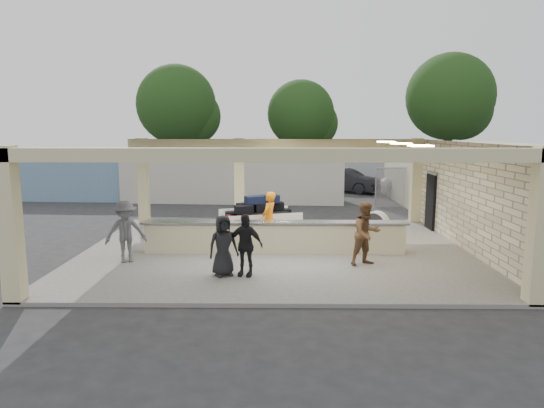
{
  "coord_description": "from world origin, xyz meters",
  "views": [
    {
      "loc": [
        0.11,
        -15.18,
        3.89
      ],
      "look_at": [
        -0.1,
        1.0,
        1.39
      ],
      "focal_mm": 32.0,
      "sensor_mm": 36.0,
      "label": 1
    }
  ],
  "objects_px": {
    "luggage_cart": "(259,216)",
    "car_white_b": "(462,184)",
    "baggage_handler": "(269,219)",
    "car_white_a": "(432,184)",
    "passenger_b": "(245,245)",
    "container_blue": "(77,177)",
    "passenger_d": "(223,245)",
    "car_dark": "(346,180)",
    "container_white": "(233,178)",
    "passenger_a": "(366,233)",
    "passenger_c": "(126,232)",
    "drum_fan": "(376,225)",
    "baggage_counter": "(275,237)"
  },
  "relations": [
    {
      "from": "luggage_cart",
      "to": "car_dark",
      "type": "xyz_separation_m",
      "value": [
        4.9,
        13.66,
        -0.18
      ]
    },
    {
      "from": "car_white_b",
      "to": "passenger_d",
      "type": "bearing_deg",
      "value": 170.94
    },
    {
      "from": "baggage_counter",
      "to": "container_white",
      "type": "xyz_separation_m",
      "value": [
        -2.33,
        11.44,
        0.69
      ]
    },
    {
      "from": "passenger_a",
      "to": "passenger_c",
      "type": "bearing_deg",
      "value": 153.83
    },
    {
      "from": "passenger_d",
      "to": "car_dark",
      "type": "relative_size",
      "value": 0.36
    },
    {
      "from": "container_blue",
      "to": "baggage_counter",
      "type": "bearing_deg",
      "value": -44.57
    },
    {
      "from": "passenger_c",
      "to": "car_dark",
      "type": "height_order",
      "value": "passenger_c"
    },
    {
      "from": "baggage_handler",
      "to": "luggage_cart",
      "type": "bearing_deg",
      "value": -137.75
    },
    {
      "from": "passenger_b",
      "to": "passenger_c",
      "type": "relative_size",
      "value": 0.92
    },
    {
      "from": "car_white_b",
      "to": "container_white",
      "type": "xyz_separation_m",
      "value": [
        -13.27,
        -2.43,
        0.57
      ]
    },
    {
      "from": "car_white_b",
      "to": "container_blue",
      "type": "distance_m",
      "value": 22.17
    },
    {
      "from": "baggage_handler",
      "to": "car_white_a",
      "type": "distance_m",
      "value": 15.24
    },
    {
      "from": "drum_fan",
      "to": "car_white_b",
      "type": "height_order",
      "value": "car_white_b"
    },
    {
      "from": "drum_fan",
      "to": "car_white_b",
      "type": "relative_size",
      "value": 0.23
    },
    {
      "from": "passenger_c",
      "to": "passenger_d",
      "type": "xyz_separation_m",
      "value": [
        2.94,
        -1.25,
        -0.09
      ]
    },
    {
      "from": "car_white_a",
      "to": "car_white_b",
      "type": "distance_m",
      "value": 2.17
    },
    {
      "from": "passenger_b",
      "to": "container_blue",
      "type": "relative_size",
      "value": 0.17
    },
    {
      "from": "passenger_a",
      "to": "car_dark",
      "type": "bearing_deg",
      "value": 59.58
    },
    {
      "from": "car_white_a",
      "to": "container_blue",
      "type": "distance_m",
      "value": 20.12
    },
    {
      "from": "luggage_cart",
      "to": "baggage_handler",
      "type": "distance_m",
      "value": 1.18
    },
    {
      "from": "passenger_d",
      "to": "car_dark",
      "type": "height_order",
      "value": "passenger_d"
    },
    {
      "from": "container_white",
      "to": "car_dark",
      "type": "bearing_deg",
      "value": 35.55
    },
    {
      "from": "container_white",
      "to": "car_white_a",
      "type": "bearing_deg",
      "value": 11.65
    },
    {
      "from": "luggage_cart",
      "to": "car_white_a",
      "type": "relative_size",
      "value": 0.53
    },
    {
      "from": "drum_fan",
      "to": "car_white_a",
      "type": "xyz_separation_m",
      "value": [
        5.48,
        11.41,
        0.14
      ]
    },
    {
      "from": "passenger_a",
      "to": "passenger_d",
      "type": "height_order",
      "value": "passenger_a"
    },
    {
      "from": "luggage_cart",
      "to": "container_white",
      "type": "height_order",
      "value": "container_white"
    },
    {
      "from": "luggage_cart",
      "to": "passenger_d",
      "type": "height_order",
      "value": "passenger_d"
    },
    {
      "from": "passenger_a",
      "to": "passenger_d",
      "type": "relative_size",
      "value": 1.13
    },
    {
      "from": "luggage_cart",
      "to": "car_white_b",
      "type": "height_order",
      "value": "luggage_cart"
    },
    {
      "from": "container_blue",
      "to": "baggage_handler",
      "type": "bearing_deg",
      "value": -43.04
    },
    {
      "from": "container_blue",
      "to": "passenger_a",
      "type": "bearing_deg",
      "value": -41.61
    },
    {
      "from": "passenger_a",
      "to": "car_white_b",
      "type": "distance_m",
      "value": 17.37
    },
    {
      "from": "passenger_a",
      "to": "car_white_a",
      "type": "relative_size",
      "value": 0.32
    },
    {
      "from": "passenger_a",
      "to": "container_white",
      "type": "xyz_separation_m",
      "value": [
        -4.92,
        12.79,
        0.27
      ]
    },
    {
      "from": "baggage_handler",
      "to": "passenger_a",
      "type": "relative_size",
      "value": 1.0
    },
    {
      "from": "baggage_counter",
      "to": "baggage_handler",
      "type": "bearing_deg",
      "value": 102.73
    },
    {
      "from": "luggage_cart",
      "to": "car_dark",
      "type": "bearing_deg",
      "value": 51.72
    },
    {
      "from": "baggage_handler",
      "to": "car_white_b",
      "type": "height_order",
      "value": "baggage_handler"
    },
    {
      "from": "baggage_counter",
      "to": "passenger_a",
      "type": "xyz_separation_m",
      "value": [
        2.59,
        -1.35,
        0.42
      ]
    },
    {
      "from": "baggage_counter",
      "to": "container_blue",
      "type": "bearing_deg",
      "value": 132.42
    },
    {
      "from": "passenger_c",
      "to": "car_dark",
      "type": "bearing_deg",
      "value": 41.15
    },
    {
      "from": "drum_fan",
      "to": "container_blue",
      "type": "height_order",
      "value": "container_blue"
    },
    {
      "from": "passenger_c",
      "to": "car_dark",
      "type": "relative_size",
      "value": 0.4
    },
    {
      "from": "passenger_a",
      "to": "container_blue",
      "type": "bearing_deg",
      "value": 110.87
    },
    {
      "from": "baggage_handler",
      "to": "passenger_b",
      "type": "bearing_deg",
      "value": 13.56
    },
    {
      "from": "car_white_a",
      "to": "drum_fan",
      "type": "bearing_deg",
      "value": 172.9
    },
    {
      "from": "baggage_counter",
      "to": "car_dark",
      "type": "xyz_separation_m",
      "value": [
        4.34,
        15.6,
        0.15
      ]
    },
    {
      "from": "passenger_c",
      "to": "car_white_b",
      "type": "xyz_separation_m",
      "value": [
        15.2,
        15.02,
        -0.28
      ]
    },
    {
      "from": "drum_fan",
      "to": "car_white_a",
      "type": "distance_m",
      "value": 12.66
    }
  ]
}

